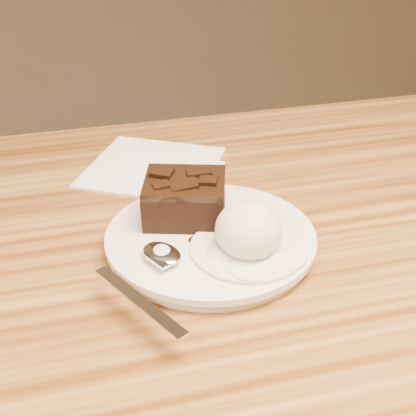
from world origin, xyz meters
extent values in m
cylinder|color=silver|center=(-0.08, 0.06, 0.76)|extent=(0.20, 0.20, 0.02)
cube|color=black|center=(-0.10, 0.10, 0.79)|extent=(0.10, 0.09, 0.04)
ellipsoid|color=silver|center=(-0.06, 0.03, 0.79)|extent=(0.06, 0.07, 0.05)
cylinder|color=white|center=(-0.06, 0.03, 0.77)|extent=(0.11, 0.11, 0.00)
cube|color=white|center=(-0.11, 0.25, 0.75)|extent=(0.21, 0.21, 0.01)
cube|color=black|center=(-0.10, 0.05, 0.77)|extent=(0.01, 0.01, 0.00)
cube|color=black|center=(-0.09, 0.02, 0.77)|extent=(0.01, 0.01, 0.00)
cube|color=black|center=(-0.07, 0.07, 0.77)|extent=(0.01, 0.01, 0.00)
camera|label=1|loc=(-0.21, -0.40, 1.08)|focal=51.45mm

